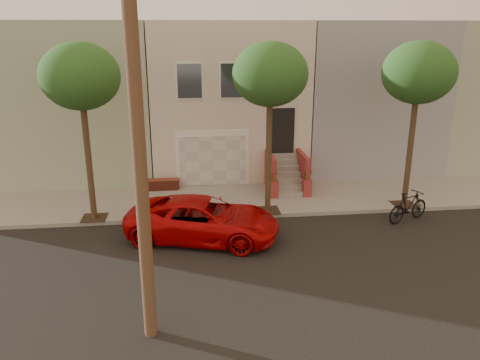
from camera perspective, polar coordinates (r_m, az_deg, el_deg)
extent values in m
plane|color=black|center=(14.78, 2.04, -9.89)|extent=(90.00, 90.00, 0.00)
cube|color=gray|center=(19.60, -0.28, -2.45)|extent=(40.00, 3.70, 0.15)
cube|color=beige|center=(24.42, -1.83, 10.26)|extent=(7.00, 8.00, 7.00)
cube|color=#97A988|center=(24.80, -17.91, 9.54)|extent=(6.50, 8.00, 7.00)
cube|color=gray|center=(25.89, 13.59, 10.21)|extent=(6.50, 8.00, 7.00)
cube|color=#97A988|center=(28.76, 26.04, 9.65)|extent=(6.50, 8.00, 7.00)
cube|color=white|center=(20.91, -3.31, 2.64)|extent=(3.20, 0.12, 2.50)
cube|color=silver|center=(20.87, -3.29, 2.33)|extent=(2.90, 0.06, 2.20)
cube|color=gray|center=(19.50, -2.91, -2.31)|extent=(3.20, 3.70, 0.02)
cube|color=maroon|center=(20.89, -9.24, -0.53)|extent=(1.40, 0.45, 0.44)
cube|color=black|center=(20.98, 5.17, 5.88)|extent=(1.00, 0.06, 2.00)
cube|color=#3F4751|center=(20.21, -6.07, 11.72)|extent=(1.00, 0.06, 1.40)
cube|color=white|center=(20.23, -6.08, 11.72)|extent=(1.15, 0.05, 1.55)
cube|color=#3F4751|center=(20.31, -0.88, 11.84)|extent=(1.00, 0.06, 1.40)
cube|color=white|center=(20.33, -0.89, 11.85)|extent=(1.15, 0.05, 1.55)
cube|color=#3F4751|center=(20.56, 4.23, 11.87)|extent=(1.00, 0.06, 1.40)
cube|color=white|center=(20.58, 4.21, 11.88)|extent=(1.15, 0.05, 1.55)
cube|color=gray|center=(19.92, 6.01, -1.68)|extent=(1.20, 0.28, 0.20)
cube|color=gray|center=(20.11, 5.86, -0.88)|extent=(1.20, 0.28, 0.20)
cube|color=gray|center=(20.31, 5.71, -0.09)|extent=(1.20, 0.28, 0.20)
cube|color=gray|center=(20.51, 5.57, 0.68)|extent=(1.20, 0.28, 0.20)
cube|color=gray|center=(20.71, 5.42, 1.44)|extent=(1.20, 0.28, 0.20)
cube|color=gray|center=(20.92, 5.28, 2.18)|extent=(1.20, 0.28, 0.20)
cube|color=gray|center=(21.13, 5.14, 2.90)|extent=(1.20, 0.28, 0.20)
cube|color=maroon|center=(20.35, 3.65, 0.88)|extent=(0.18, 1.96, 1.60)
cube|color=maroon|center=(20.63, 7.48, 1.01)|extent=(0.18, 1.96, 1.60)
cube|color=maroon|center=(19.66, 4.07, -1.11)|extent=(0.35, 0.35, 0.70)
imported|color=#1F491A|center=(19.48, 4.11, 0.48)|extent=(0.40, 0.35, 0.45)
cube|color=maroon|center=(19.96, 8.02, -0.96)|extent=(0.35, 0.35, 0.70)
imported|color=#1F491A|center=(19.78, 8.09, 0.62)|extent=(0.41, 0.35, 0.45)
cube|color=#2D2116|center=(18.45, -17.05, -4.34)|extent=(0.90, 0.90, 0.02)
cylinder|color=#362718|center=(17.79, -17.66, 1.92)|extent=(0.22, 0.22, 4.20)
ellipsoid|color=#1F491A|center=(17.25, -18.62, 11.70)|extent=(2.70, 2.57, 2.29)
cube|color=#2D2116|center=(18.37, 3.33, -3.64)|extent=(0.90, 0.90, 0.02)
cylinder|color=#362718|center=(17.71, 3.45, 2.67)|extent=(0.22, 0.22, 4.20)
ellipsoid|color=#1F491A|center=(17.16, 3.64, 12.55)|extent=(2.70, 2.57, 2.29)
cube|color=#2D2116|center=(20.02, 19.05, -2.79)|extent=(0.90, 0.90, 0.02)
cylinder|color=#362718|center=(19.42, 19.67, 3.01)|extent=(0.22, 0.22, 4.20)
ellipsoid|color=#1F491A|center=(18.92, 20.65, 11.97)|extent=(2.70, 2.57, 2.29)
cylinder|color=#462F20|center=(9.95, -12.23, 6.56)|extent=(0.30, 0.30, 10.00)
imported|color=#B90507|center=(16.10, -4.42, -4.72)|extent=(5.57, 3.68, 1.42)
imported|color=black|center=(18.60, 19.54, -3.00)|extent=(1.99, 1.28, 1.16)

